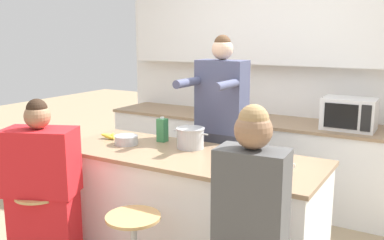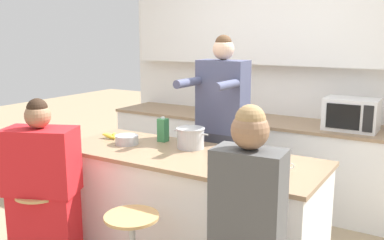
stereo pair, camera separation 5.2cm
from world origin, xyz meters
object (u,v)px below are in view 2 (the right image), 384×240
Objects in this scene: potted_plant at (210,102)px; coffee_cup_near at (283,165)px; person_wrapped_blanket at (43,194)px; banana_bunch at (111,136)px; juice_carton at (163,130)px; cooking_pot at (191,138)px; fruit_bowl at (127,140)px; bar_stool_leftmost at (43,230)px; person_cooking at (222,138)px; microwave at (351,114)px; kitchen_island at (187,208)px.

coffee_cup_near is at bearing -48.14° from potted_plant.
person_wrapped_blanket reaches higher than banana_bunch.
coffee_cup_near is 1.19m from juice_carton.
juice_carton is at bearing 168.09° from cooking_pot.
fruit_bowl is at bearing -87.22° from potted_plant.
bar_stool_leftmost is at bearing -157.81° from coffee_cup_near.
potted_plant is (-1.44, 1.60, 0.09)m from coffee_cup_near.
person_cooking reaches higher than fruit_bowl.
coffee_cup_near is at bearing -39.29° from person_cooking.
microwave reaches higher than potted_plant.
banana_bunch is at bearing -140.23° from microwave.
bar_stool_leftmost is 1.64m from person_cooking.
coffee_cup_near is (1.36, -0.04, 0.01)m from fruit_bowl.
potted_plant is at bearing 113.02° from cooking_pot.
person_wrapped_blanket is at bearing -121.79° from person_cooking.
coffee_cup_near is (0.78, -0.04, 0.48)m from kitchen_island.
juice_carton is 0.83× the size of potted_plant.
coffee_cup_near is (0.79, -0.65, 0.05)m from person_cooking.
fruit_bowl is at bearing 178.35° from coffee_cup_near.
potted_plant is (-0.08, 1.56, 0.10)m from fruit_bowl.
coffee_cup_near is 1.56m from microwave.
person_cooking is at bearing 140.59° from coffee_cup_near.
potted_plant reaches higher than kitchen_island.
potted_plant reaches higher than fruit_bowl.
cooking_pot is 1.23× the size of potted_plant.
fruit_bowl is at bearing -130.34° from juice_carton.
microwave is at bearing 85.83° from coffee_cup_near.
juice_carton reaches higher than fruit_bowl.
person_cooking is at bearing 45.63° from juice_carton.
coffee_cup_near is (0.84, -0.21, -0.04)m from cooking_pot.
microwave is (0.89, 1.51, 0.59)m from kitchen_island.
kitchen_island is at bearing -31.28° from juice_carton.
person_cooking is 14.63× the size of coffee_cup_near.
kitchen_island is 1.10m from bar_stool_leftmost.
kitchen_island is 1.18× the size of person_cooking.
person_cooking is 10.64× the size of banana_bunch.
bar_stool_leftmost is at bearing -128.00° from microwave.
kitchen_island is at bearing -68.70° from cooking_pot.
person_cooking reaches higher than person_wrapped_blanket.
bar_stool_leftmost is 2.89m from microwave.
cooking_pot is (0.77, 0.87, 0.63)m from bar_stool_leftmost.
kitchen_island is 1.79m from potted_plant.
cooking_pot is at bearing 6.70° from banana_bunch.
cooking_pot reaches higher than banana_bunch.
cooking_pot is 0.65× the size of microwave.
potted_plant is (0.17, 1.48, 0.12)m from banana_bunch.
person_wrapped_blanket is at bearing -127.94° from microwave.
person_cooking is at bearing 57.88° from bar_stool_leftmost.
potted_plant is at bearing 112.84° from kitchen_island.
coffee_cup_near is (1.60, 0.64, 0.31)m from person_wrapped_blanket.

